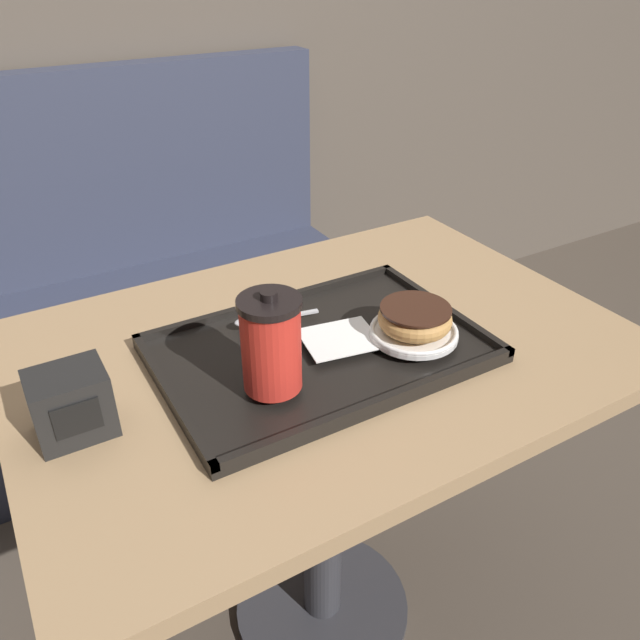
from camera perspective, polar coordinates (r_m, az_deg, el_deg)
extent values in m
plane|color=#4C4238|center=(1.53, 0.20, -24.91)|extent=(12.00, 12.00, 0.00)
cube|color=#33384C|center=(1.89, -20.81, -4.63)|extent=(1.64, 0.44, 0.45)
cube|color=#33384C|center=(1.83, -24.97, 11.17)|extent=(1.64, 0.08, 0.55)
cube|color=tan|center=(1.02, 0.28, -2.71)|extent=(0.98, 0.68, 0.03)
cylinder|color=#333338|center=(1.26, 0.23, -16.27)|extent=(0.08, 0.08, 0.68)
cylinder|color=#333338|center=(1.52, 0.20, -24.66)|extent=(0.38, 0.38, 0.02)
cube|color=black|center=(0.98, 0.00, -2.89)|extent=(0.50, 0.34, 0.01)
cube|color=black|center=(0.87, 5.45, -7.46)|extent=(0.50, 0.01, 0.01)
cube|color=black|center=(1.10, -4.26, 1.78)|extent=(0.50, 0.01, 0.01)
cube|color=black|center=(0.90, -13.56, -6.57)|extent=(0.01, 0.34, 0.01)
cube|color=black|center=(1.10, 11.01, 1.29)|extent=(0.01, 0.34, 0.01)
cube|color=white|center=(0.98, 1.85, -1.70)|extent=(0.13, 0.12, 0.00)
cylinder|color=red|center=(0.85, -4.47, -2.48)|extent=(0.08, 0.08, 0.13)
cylinder|color=black|center=(0.81, -4.67, 1.58)|extent=(0.09, 0.09, 0.01)
cylinder|color=black|center=(0.80, -4.70, 2.24)|extent=(0.02, 0.02, 0.01)
cylinder|color=white|center=(1.00, 8.55, -1.22)|extent=(0.14, 0.14, 0.01)
torus|color=white|center=(0.99, 8.57, -0.93)|extent=(0.14, 0.14, 0.01)
torus|color=tan|center=(0.98, 8.67, 0.12)|extent=(0.12, 0.12, 0.03)
cylinder|color=#381E14|center=(0.97, 8.76, 1.03)|extent=(0.11, 0.11, 0.00)
ellipsoid|color=silver|center=(1.02, -6.87, -0.18)|extent=(0.04, 0.03, 0.01)
cube|color=silver|center=(1.03, -3.02, 0.35)|extent=(0.11, 0.03, 0.00)
cube|color=black|center=(0.88, -21.79, -7.11)|extent=(0.10, 0.08, 0.09)
cube|color=black|center=(0.84, -21.31, -8.39)|extent=(0.06, 0.00, 0.05)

